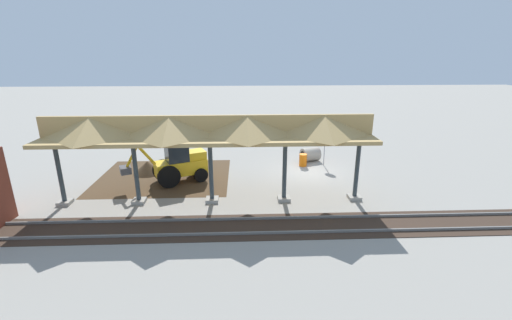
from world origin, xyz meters
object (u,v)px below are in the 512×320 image
Objects in this scene: stop_sign at (325,142)px; concrete_pipe at (310,154)px; backhoe at (178,163)px; traffic_barrel at (303,160)px.

concrete_pipe is (0.80, -1.06, -1.29)m from stop_sign.
stop_sign is 1.55× the size of concrete_pipe.
concrete_pipe is (-9.29, -3.93, -0.75)m from backhoe.
backhoe reaches higher than stop_sign.
stop_sign is at bearing -175.41° from traffic_barrel.
traffic_barrel is at bearing -162.12° from backhoe.
stop_sign is 0.48× the size of backhoe.
traffic_barrel is (0.76, 1.18, -0.06)m from concrete_pipe.
stop_sign is 1.85m from concrete_pipe.
backhoe is 10.12m from concrete_pipe.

